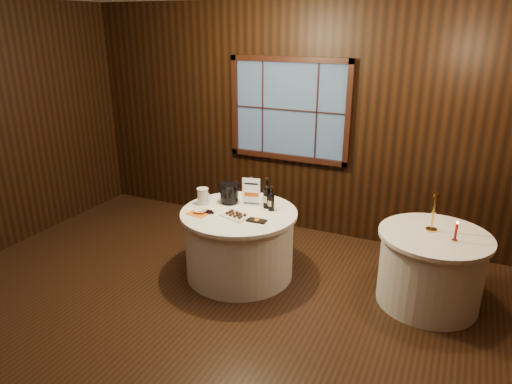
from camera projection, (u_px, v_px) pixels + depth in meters
The scene contains 16 objects.
ground at pixel (193, 321), 4.39m from camera, with size 6.00×6.00×0.00m, color black.
back_wall at pixel (290, 118), 5.98m from camera, with size 6.00×0.10×3.00m.
main_table at pixel (239, 243), 5.11m from camera, with size 1.28×1.28×0.77m.
side_table at pixel (430, 269), 4.57m from camera, with size 1.08×1.08×0.77m.
sign_stand at pixel (251, 195), 5.14m from camera, with size 0.20×0.13×0.33m.
port_bottle_left at pixel (267, 195), 5.03m from camera, with size 0.08×0.09×0.35m.
port_bottle_right at pixel (271, 200), 4.97m from camera, with size 0.07×0.07×0.28m.
ice_bucket at pixel (229, 193), 5.18m from camera, with size 0.23×0.23×0.23m.
chocolate_plate at pixel (235, 215), 4.83m from camera, with size 0.34×0.28×0.04m.
chocolate_box at pixel (257, 221), 4.73m from camera, with size 0.20×0.10×0.02m, color black.
grape_bunch at pixel (210, 212), 4.92m from camera, with size 0.16×0.06×0.04m.
glass_pitcher at pixel (203, 196), 5.15m from camera, with size 0.18×0.13×0.19m.
orange_napkin at pixel (200, 213), 4.94m from camera, with size 0.24×0.24×0.00m, color orange.
cracker_bowl at pixel (200, 211), 4.94m from camera, with size 0.13×0.13×0.03m, color white.
brass_candlestick at pixel (433, 217), 4.47m from camera, with size 0.11×0.11×0.39m.
red_candle at pixel (456, 233), 4.27m from camera, with size 0.05×0.05×0.20m.
Camera 1 is at (2.12, -3.09, 2.68)m, focal length 32.00 mm.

